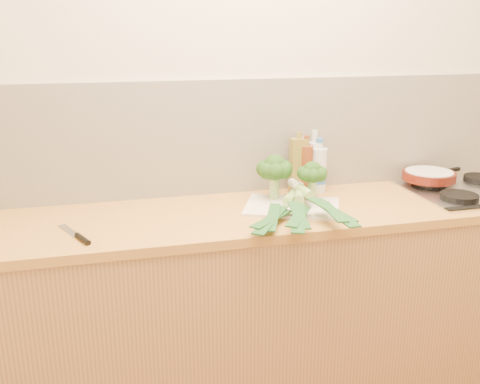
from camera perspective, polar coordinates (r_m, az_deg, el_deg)
The scene contains 15 objects.
room_shell at distance 2.56m, azimuth 1.32°, elevation 5.95°, with size 3.50×3.50×3.50m.
counter at distance 2.54m, azimuth 3.00°, elevation -11.47°, with size 3.20×0.62×0.90m.
gas_hob at distance 2.82m, azimuth 23.42°, elevation 0.22°, with size 0.58×0.50×0.04m.
chopping_board at distance 2.38m, azimuth 5.59°, elevation -1.56°, with size 0.41×0.30×0.01m, color white.
broccoli_left at distance 2.43m, azimuth 3.71°, elevation 2.44°, with size 0.17×0.17×0.21m.
broccoli_right at distance 2.43m, azimuth 7.73°, elevation 1.93°, with size 0.14×0.14×0.18m.
leek_front at distance 2.35m, azimuth 5.00°, elevation -1.04°, with size 0.42×0.60×0.04m.
leek_mid at distance 2.29m, azimuth 6.34°, elevation -1.04°, with size 0.27×0.59×0.04m.
leek_back at distance 2.30m, azimuth 7.78°, elevation -0.55°, with size 0.11×0.63×0.04m.
chefs_knife at distance 2.12m, azimuth -16.78°, elevation -4.58°, with size 0.14×0.26×0.02m.
skillet at distance 2.83m, azimuth 19.53°, elevation 1.70°, with size 0.37×0.26×0.04m.
oil_tin at distance 2.58m, azimuth 6.23°, elevation 2.87°, with size 0.08×0.05×0.29m.
glass_bottle at distance 2.63m, azimuth 7.84°, elevation 2.84°, with size 0.07×0.07×0.30m.
amber_bottle at distance 2.59m, azimuth 7.02°, elevation 2.53°, with size 0.06×0.06×0.28m.
water_bottle at distance 2.61m, azimuth 8.38°, elevation 2.21°, with size 0.08×0.08×0.24m.
Camera 1 is at (-0.68, -0.93, 1.66)m, focal length 40.00 mm.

